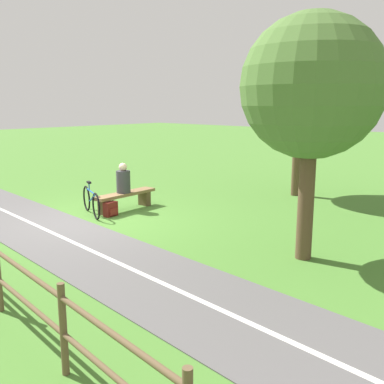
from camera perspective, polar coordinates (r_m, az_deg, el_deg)
The scene contains 9 objects.
ground_plane at distance 11.20m, azimuth -12.98°, elevation -3.66°, with size 80.00×80.00×0.00m, color #477A2D.
paved_path at distance 7.33m, azimuth -4.51°, elevation -11.47°, with size 2.18×36.00×0.02m, color #565454.
path_centre_line at distance 7.33m, azimuth -4.51°, elevation -11.40°, with size 0.10×32.00×0.00m, color silver.
bench at distance 12.10m, azimuth -8.66°, elevation -0.72°, with size 1.96×0.50×0.48m.
person_seated at distance 11.97m, azimuth -8.89°, elevation 1.53°, with size 0.40×0.40×0.81m.
bicycle at distance 11.70m, azimuth -12.93°, elevation -1.19°, with size 0.67×1.62×0.86m.
backpack at distance 11.52m, azimuth -10.49°, elevation -2.20°, with size 0.37×0.26×0.37m.
tree_by_path at distance 14.06m, azimuth 13.87°, elevation 14.70°, with size 3.10×3.10×5.30m.
tree_far_right at distance 8.14m, azimuth 15.26°, elevation 12.86°, with size 2.53×2.53×4.41m.
Camera 1 is at (6.06, 8.97, 2.85)m, focal length 41.17 mm.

